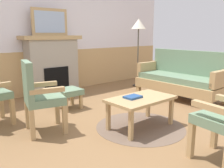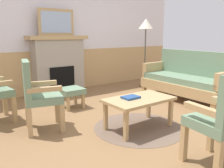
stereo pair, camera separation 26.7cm
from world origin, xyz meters
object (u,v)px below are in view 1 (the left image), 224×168
(coffee_table, at_px, (141,101))
(footstool, at_px, (69,93))
(fireplace, at_px, (52,65))
(framed_picture, at_px, (50,22))
(book_on_table, at_px, (133,97))
(couch, at_px, (180,79))
(floor_lamp_by_couch, at_px, (139,28))
(armchair_near_fireplace, at_px, (39,94))

(coffee_table, relative_size, footstool, 2.40)
(fireplace, distance_m, coffee_table, 2.58)
(framed_picture, bearing_deg, coffee_table, -88.91)
(framed_picture, xyz_separation_m, book_on_table, (-0.05, -2.51, -1.10))
(couch, relative_size, floor_lamp_by_couch, 1.07)
(couch, distance_m, coffee_table, 1.89)
(fireplace, relative_size, framed_picture, 1.62)
(couch, height_order, coffee_table, couch)
(couch, height_order, armchair_near_fireplace, same)
(couch, bearing_deg, coffee_table, -162.84)
(coffee_table, xyz_separation_m, floor_lamp_by_couch, (1.98, 1.93, 1.06))
(coffee_table, relative_size, armchair_near_fireplace, 0.98)
(fireplace, distance_m, framed_picture, 0.91)
(fireplace, relative_size, armchair_near_fireplace, 1.33)
(footstool, xyz_separation_m, floor_lamp_by_couch, (2.30, 0.49, 1.17))
(fireplace, bearing_deg, footstool, -103.44)
(coffee_table, distance_m, armchair_near_fireplace, 1.40)
(footstool, bearing_deg, couch, -22.39)
(coffee_table, distance_m, floor_lamp_by_couch, 2.96)
(couch, distance_m, book_on_table, 1.98)
(coffee_table, bearing_deg, couch, 17.16)
(framed_picture, bearing_deg, floor_lamp_by_couch, -17.56)
(armchair_near_fireplace, bearing_deg, book_on_table, -33.92)
(book_on_table, height_order, floor_lamp_by_couch, floor_lamp_by_couch)
(coffee_table, distance_m, book_on_table, 0.14)
(couch, height_order, book_on_table, couch)
(fireplace, xyz_separation_m, floor_lamp_by_couch, (2.03, -0.64, 0.80))
(framed_picture, xyz_separation_m, floor_lamp_by_couch, (2.03, -0.64, -0.11))
(floor_lamp_by_couch, bearing_deg, footstool, -167.94)
(book_on_table, bearing_deg, coffee_table, -30.99)
(couch, bearing_deg, fireplace, 132.75)
(footstool, distance_m, armchair_near_fireplace, 1.10)
(floor_lamp_by_couch, bearing_deg, couch, -97.11)
(fireplace, height_order, framed_picture, framed_picture)
(fireplace, bearing_deg, framed_picture, 90.00)
(footstool, relative_size, armchair_near_fireplace, 0.41)
(footstool, height_order, floor_lamp_by_couch, floor_lamp_by_couch)
(fireplace, height_order, footstool, fireplace)
(coffee_table, bearing_deg, armchair_near_fireplace, 146.33)
(book_on_table, bearing_deg, armchair_near_fireplace, 146.08)
(footstool, bearing_deg, fireplace, 76.56)
(couch, bearing_deg, framed_picture, 132.74)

